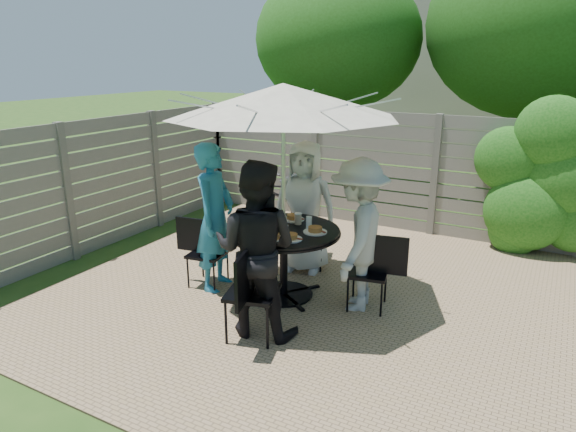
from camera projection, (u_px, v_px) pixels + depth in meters
The scene contains 23 objects.
backyard_envelope at pixel (511, 59), 13.27m from camera, with size 60.00×60.00×5.00m.
patio_table at pixel (284, 250), 5.72m from camera, with size 1.45×1.45×0.81m.
umbrella at pixel (283, 101), 5.24m from camera, with size 2.86×2.86×2.38m.
chair_back at pixel (307, 244), 6.68m from camera, with size 0.61×0.76×0.99m.
person_back at pixel (305, 207), 6.40m from camera, with size 0.82×0.53×1.67m, color silver.
chair_left at pixel (207, 266), 6.10m from camera, with size 0.62×0.45×0.83m.
person_left at pixel (215, 218), 5.88m from camera, with size 0.63×0.41×1.73m, color teal.
chair_front at pixel (252, 311), 4.92m from camera, with size 0.58×0.74×0.97m.
person_front at pixel (256, 250), 4.88m from camera, with size 0.85×0.66×1.74m, color black.
chair_right at pixel (368, 287), 5.53m from camera, with size 0.65×0.48×0.85m.
person_right at pixel (358, 236), 5.40m from camera, with size 1.07×0.62×1.66m, color #A4A6A1.
plate_back at pixel (293, 218), 5.97m from camera, with size 0.26×0.26×0.06m.
plate_left at pixel (253, 224), 5.75m from camera, with size 0.26×0.26×0.06m.
plate_front at pixel (273, 237), 5.32m from camera, with size 0.26×0.26×0.06m.
plate_right at pixel (315, 230), 5.54m from camera, with size 0.26×0.26×0.06m.
plate_extra at pixel (291, 237), 5.32m from camera, with size 0.24×0.24×0.06m.
glass_back at pixel (282, 216), 5.90m from camera, with size 0.07×0.07×0.14m, color silver.
glass_left at pixel (258, 224), 5.61m from camera, with size 0.07×0.07×0.14m, color silver.
glass_front at pixel (285, 231), 5.36m from camera, with size 0.07×0.07×0.14m, color silver.
glass_right at pixel (309, 223), 5.65m from camera, with size 0.07×0.07×0.14m, color silver.
syrup_jug at pixel (280, 220), 5.69m from camera, with size 0.09×0.09×0.16m, color #59280C.
coffee_cup at pixel (298, 219), 5.80m from camera, with size 0.08×0.08×0.12m, color #C6B293.
bicycle at pixel (280, 193), 8.62m from camera, with size 0.60×1.72×0.91m, color #333338.
Camera 1 is at (1.68, -4.66, 2.61)m, focal length 32.00 mm.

